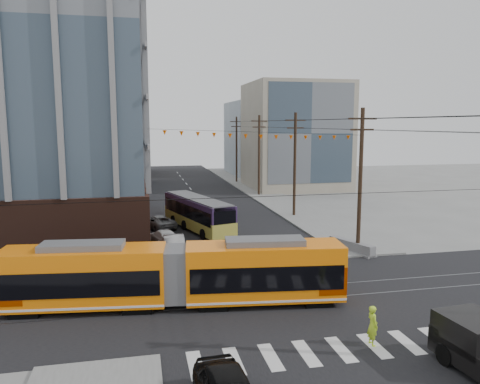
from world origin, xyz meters
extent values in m
plane|color=slate|center=(0.00, 0.00, 0.00)|extent=(160.00, 160.00, 0.00)
cube|color=#8C99A5|center=(-17.00, 52.00, 9.00)|extent=(18.00, 16.00, 18.00)
cube|color=gray|center=(16.00, 48.00, 8.00)|extent=(14.00, 14.00, 16.00)
cube|color=gray|center=(-14.00, 72.00, 10.00)|extent=(16.00, 18.00, 20.00)
cube|color=#8C99A5|center=(18.00, 68.00, 7.00)|extent=(16.00, 16.00, 14.00)
cylinder|color=black|center=(8.50, 56.00, 5.50)|extent=(0.30, 0.30, 11.00)
imported|color=#999999|center=(-5.20, 14.54, 0.73)|extent=(1.58, 4.43, 1.46)
imported|color=silver|center=(-5.81, 16.92, 0.63)|extent=(2.79, 4.61, 1.25)
imported|color=slate|center=(-6.02, 23.11, 0.63)|extent=(3.72, 4.96, 1.25)
imported|color=#B9E428|center=(2.35, -2.87, 0.92)|extent=(0.45, 0.68, 1.83)
cube|color=gray|center=(8.30, 11.64, 0.43)|extent=(2.39, 4.36, 0.86)
camera|label=1|loc=(-7.64, -20.91, 9.82)|focal=35.00mm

